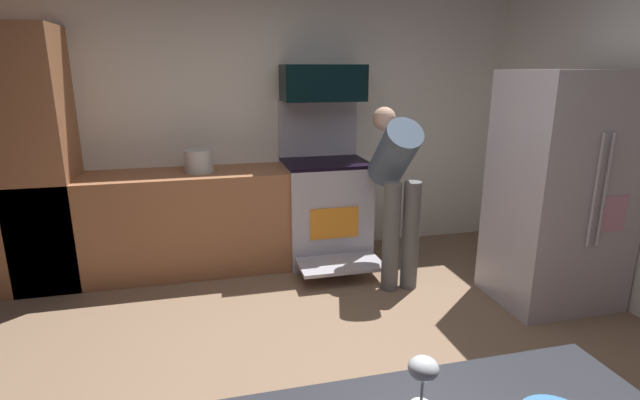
% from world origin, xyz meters
% --- Properties ---
extents(ground_plane, '(5.20, 4.80, 0.02)m').
position_xyz_m(ground_plane, '(0.00, 0.00, -0.01)').
color(ground_plane, '#856850').
extents(wall_back, '(5.20, 0.12, 2.60)m').
position_xyz_m(wall_back, '(0.00, 2.34, 1.30)').
color(wall_back, silver).
rests_on(wall_back, ground).
extents(lower_cabinet_run, '(2.40, 0.60, 0.90)m').
position_xyz_m(lower_cabinet_run, '(-0.90, 1.98, 0.45)').
color(lower_cabinet_run, '#A06641').
rests_on(lower_cabinet_run, ground).
extents(cabinet_column, '(0.60, 0.60, 2.10)m').
position_xyz_m(cabinet_column, '(-1.90, 1.98, 1.05)').
color(cabinet_column, '#A06641').
rests_on(cabinet_column, ground).
extents(oven_range, '(0.76, 1.04, 1.49)m').
position_xyz_m(oven_range, '(0.52, 1.96, 0.51)').
color(oven_range, '#B3B1BC').
rests_on(oven_range, ground).
extents(microwave, '(0.74, 0.38, 0.32)m').
position_xyz_m(microwave, '(0.52, 2.06, 1.65)').
color(microwave, black).
rests_on(microwave, oven_range).
extents(refrigerator, '(0.87, 0.73, 1.77)m').
position_xyz_m(refrigerator, '(2.03, 0.71, 0.88)').
color(refrigerator, '#BCB7C3').
rests_on(refrigerator, ground).
extents(person_cook, '(0.31, 0.66, 1.46)m').
position_xyz_m(person_cook, '(0.95, 1.31, 0.88)').
color(person_cook, '#606060').
rests_on(person_cook, ground).
extents(wine_glass_near, '(0.08, 0.08, 0.15)m').
position_xyz_m(wine_glass_near, '(-0.05, -1.26, 1.01)').
color(wine_glass_near, silver).
rests_on(wine_glass_near, counter_island).
extents(stock_pot, '(0.25, 0.25, 0.20)m').
position_xyz_m(stock_pot, '(-0.61, 1.98, 1.00)').
color(stock_pot, silver).
rests_on(stock_pot, lower_cabinet_run).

